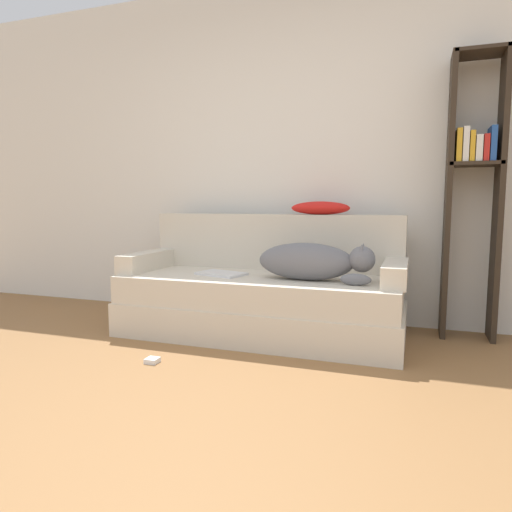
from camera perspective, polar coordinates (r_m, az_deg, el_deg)
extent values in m
plane|color=olive|center=(1.80, -15.05, -25.08)|extent=(20.00, 20.00, 0.00)
cube|color=silver|center=(3.78, 5.64, 12.77)|extent=(7.25, 0.06, 2.70)
cube|color=beige|center=(3.32, 0.57, -7.78)|extent=(1.99, 0.83, 0.24)
cube|color=beige|center=(3.26, 0.52, -4.15)|extent=(1.95, 0.79, 0.19)
cube|color=beige|center=(3.55, 2.34, 1.78)|extent=(1.95, 0.15, 0.43)
cube|color=beige|center=(3.63, -13.36, -0.59)|extent=(0.15, 0.64, 0.14)
cube|color=beige|center=(3.07, 17.03, -1.99)|extent=(0.15, 0.64, 0.14)
ellipsoid|color=slate|center=(3.06, 6.21, -0.68)|extent=(0.65, 0.23, 0.25)
sphere|color=slate|center=(2.99, 13.12, -0.40)|extent=(0.17, 0.17, 0.17)
cone|color=slate|center=(2.94, 13.05, 0.71)|extent=(0.06, 0.06, 0.08)
cone|color=slate|center=(3.03, 13.24, 0.88)|extent=(0.06, 0.06, 0.08)
ellipsoid|color=slate|center=(2.91, 12.35, -2.90)|extent=(0.19, 0.06, 0.07)
cube|color=silver|center=(3.28, -4.36, -2.21)|extent=(0.38, 0.30, 0.02)
ellipsoid|color=red|center=(3.45, 8.04, 5.96)|extent=(0.44, 0.18, 0.10)
cube|color=#2D2319|center=(3.47, 22.86, 6.60)|extent=(0.04, 0.26, 1.95)
cube|color=#2D2319|center=(3.51, 28.07, 6.34)|extent=(0.04, 0.26, 1.95)
cube|color=#2D2319|center=(3.63, 26.28, 21.83)|extent=(0.33, 0.26, 0.02)
cube|color=#2D2319|center=(3.50, 25.67, 10.30)|extent=(0.33, 0.26, 0.02)
cube|color=gold|center=(3.48, 23.96, 12.42)|extent=(0.03, 0.20, 0.22)
cube|color=silver|center=(3.49, 24.65, 12.46)|extent=(0.04, 0.20, 0.23)
cube|color=gold|center=(3.49, 25.30, 12.20)|extent=(0.03, 0.20, 0.20)
cube|color=silver|center=(3.49, 25.98, 11.91)|extent=(0.04, 0.20, 0.17)
cube|color=red|center=(3.50, 26.70, 11.89)|extent=(0.03, 0.20, 0.17)
cube|color=#234C93|center=(3.50, 27.40, 12.28)|extent=(0.04, 0.20, 0.23)
cube|color=white|center=(2.84, -12.83, -12.61)|extent=(0.07, 0.07, 0.03)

